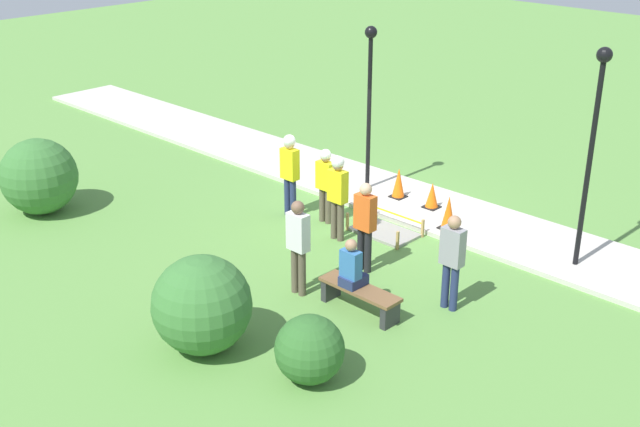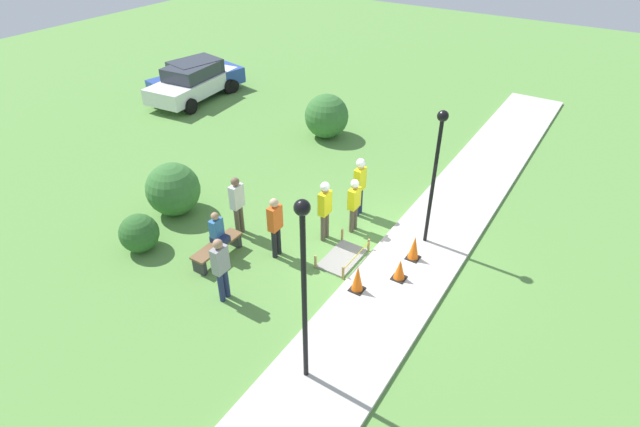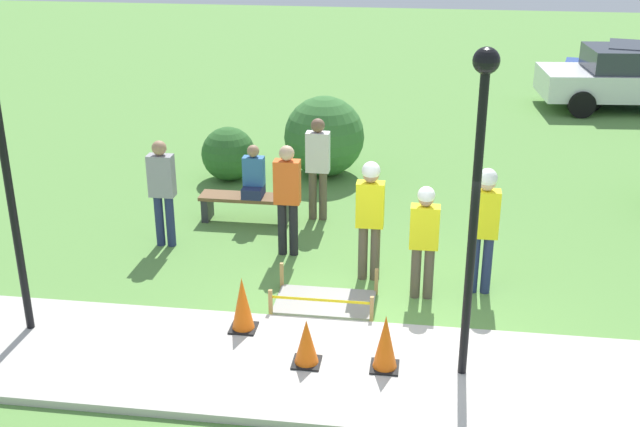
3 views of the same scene
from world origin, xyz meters
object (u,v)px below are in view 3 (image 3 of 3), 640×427
Objects in this scene: park_bench at (245,203)px; person_seated_on_bench at (254,176)px; traffic_cone_near_patch at (243,304)px; traffic_cone_far_patch at (306,342)px; traffic_cone_sidewalk_edge at (385,343)px; bystander_in_gray_shirt at (318,163)px; bystander_in_orange_shirt at (287,194)px; worker_assistant at (424,234)px; worker_supervisor at (484,219)px; worker_trainee at (370,210)px; lamppost_near at (478,171)px; parked_car_white at (629,78)px; bystander_in_white_shirt at (162,187)px.

person_seated_on_bench is (0.15, 0.05, 0.49)m from park_bench.
traffic_cone_near_patch is 1.16m from traffic_cone_far_patch.
traffic_cone_near_patch is 1.98m from traffic_cone_sidewalk_edge.
bystander_in_gray_shirt reaches higher than person_seated_on_bench.
worker_assistant is at bearing -28.56° from bystander_in_orange_shirt.
worker_supervisor is 1.02× the size of worker_trainee.
person_seated_on_bench is at bearing 140.37° from worker_assistant.
worker_supervisor is at bearing -28.42° from park_bench.
bystander_in_gray_shirt is 5.45m from lamppost_near.
traffic_cone_near_patch is 0.47× the size of park_bench.
worker_trainee is at bearing 149.21° from worker_assistant.
parked_car_white is at bearing 54.50° from bystander_in_orange_shirt.
worker_assistant is at bearing -39.63° from person_seated_on_bench.
traffic_cone_far_patch is 4.79m from park_bench.
lamppost_near reaches higher than bystander_in_white_shirt.
traffic_cone_sidewalk_edge is 2.14m from worker_assistant.
worker_assistant is 4.31m from bystander_in_white_shirt.
park_bench is 4.50m from worker_supervisor.
traffic_cone_sidewalk_edge is 5.18m from park_bench.
worker_supervisor is at bearing 28.38° from traffic_cone_near_patch.
bystander_in_white_shirt reaches higher than worker_assistant.
worker_assistant is at bearing 79.23° from traffic_cone_sidewalk_edge.
traffic_cone_near_patch is 0.19× the size of lamppost_near.
worker_trainee is 1.01× the size of bystander_in_gray_shirt.
bystander_in_orange_shirt reaches higher than parked_car_white.
worker_trainee is at bearing -42.40° from person_seated_on_bench.
traffic_cone_far_patch is at bearing -70.24° from person_seated_on_bench.
traffic_cone_near_patch is 0.40× the size of bystander_in_gray_shirt.
traffic_cone_far_patch is 0.33× the size of bystander_in_white_shirt.
worker_trainee is at bearing -123.76° from parked_car_white.
worker_assistant is 0.93× the size of bystander_in_orange_shirt.
worker_supervisor reaches higher than park_bench.
worker_supervisor is 1.04× the size of bystander_in_orange_shirt.
worker_trainee reaches higher than bystander_in_white_shirt.
traffic_cone_near_patch is 14.54m from parked_car_white.
bystander_in_orange_shirt is at bearing 86.95° from traffic_cone_near_patch.
person_seated_on_bench is (-2.55, 4.47, 0.37)m from traffic_cone_sidewalk_edge.
bystander_in_gray_shirt is 0.47× the size of lamppost_near.
bystander_in_gray_shirt is at bearing 96.50° from traffic_cone_far_patch.
traffic_cone_far_patch is 0.15× the size of lamppost_near.
traffic_cone_near_patch is at bearing -128.33° from worker_trainee.
bystander_in_gray_shirt is (0.26, 1.50, 0.01)m from bystander_in_orange_shirt.
park_bench is at bearing -161.33° from person_seated_on_bench.
traffic_cone_near_patch reaches higher than traffic_cone_far_patch.
person_seated_on_bench is (-0.68, 3.81, 0.36)m from traffic_cone_near_patch.
worker_trainee is 0.48× the size of lamppost_near.
worker_assistant is at bearing 57.45° from traffic_cone_far_patch.
person_seated_on_bench is at bearing 18.67° from park_bench.
lamppost_near is (3.46, -4.42, 1.79)m from person_seated_on_bench.
parked_car_white is at bearing 47.67° from person_seated_on_bench.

